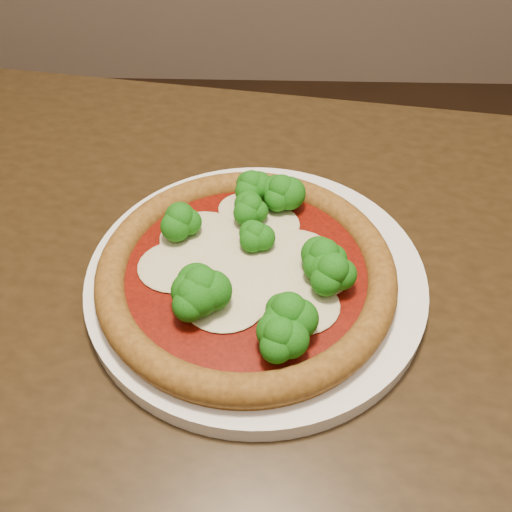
{
  "coord_description": "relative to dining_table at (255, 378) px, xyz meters",
  "views": [
    {
      "loc": [
        -0.22,
        -0.07,
        1.16
      ],
      "look_at": [
        -0.23,
        0.29,
        0.79
      ],
      "focal_mm": 40.0,
      "sensor_mm": 36.0,
      "label": 1
    }
  ],
  "objects": [
    {
      "name": "plate",
      "position": [
        -0.0,
        0.04,
        0.11
      ],
      "size": [
        0.32,
        0.32,
        0.02
      ],
      "primitive_type": "cylinder",
      "color": "white",
      "rests_on": "dining_table"
    },
    {
      "name": "dining_table",
      "position": [
        0.0,
        0.0,
        0.0
      ],
      "size": [
        1.34,
        0.94,
        0.75
      ],
      "rotation": [
        0.0,
        0.0,
        -0.15
      ],
      "color": "black",
      "rests_on": "floor"
    },
    {
      "name": "pizza",
      "position": [
        -0.01,
        0.03,
        0.13
      ],
      "size": [
        0.27,
        0.27,
        0.06
      ],
      "rotation": [
        0.0,
        0.0,
        -0.03
      ],
      "color": "brown",
      "rests_on": "plate"
    }
  ]
}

